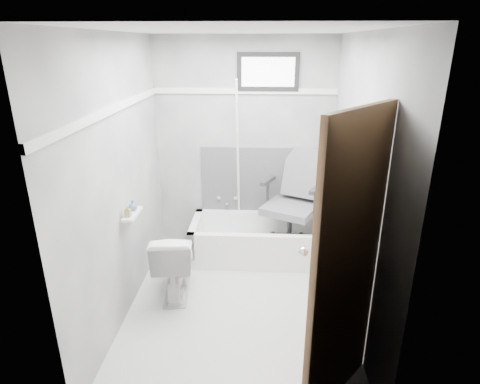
# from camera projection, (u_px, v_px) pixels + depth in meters

# --- Properties ---
(floor) EXTENTS (2.60, 2.60, 0.00)m
(floor) POSITION_uv_depth(u_px,v_px,m) (238.00, 304.00, 3.77)
(floor) COLOR silver
(floor) RESTS_ON ground
(ceiling) EXTENTS (2.60, 2.60, 0.00)m
(ceiling) POSITION_uv_depth(u_px,v_px,m) (238.00, 30.00, 2.93)
(ceiling) COLOR silver
(ceiling) RESTS_ON floor
(wall_back) EXTENTS (2.00, 0.02, 2.40)m
(wall_back) POSITION_uv_depth(u_px,v_px,m) (244.00, 146.00, 4.57)
(wall_back) COLOR slate
(wall_back) RESTS_ON floor
(wall_front) EXTENTS (2.00, 0.02, 2.40)m
(wall_front) POSITION_uv_depth(u_px,v_px,m) (224.00, 265.00, 2.14)
(wall_front) COLOR slate
(wall_front) RESTS_ON floor
(wall_left) EXTENTS (0.02, 2.60, 2.40)m
(wall_left) POSITION_uv_depth(u_px,v_px,m) (120.00, 182.00, 3.40)
(wall_left) COLOR slate
(wall_left) RESTS_ON floor
(wall_right) EXTENTS (0.02, 2.60, 2.40)m
(wall_right) POSITION_uv_depth(u_px,v_px,m) (359.00, 186.00, 3.31)
(wall_right) COLOR slate
(wall_right) RESTS_ON floor
(bathtub) EXTENTS (1.50, 0.70, 0.42)m
(bathtub) POSITION_uv_depth(u_px,v_px,m) (258.00, 239.00, 4.56)
(bathtub) COLOR white
(bathtub) RESTS_ON floor
(office_chair) EXTENTS (0.85, 0.85, 1.10)m
(office_chair) POSITION_uv_depth(u_px,v_px,m) (291.00, 201.00, 4.41)
(office_chair) COLOR #5B5C60
(office_chair) RESTS_ON bathtub
(toilet) EXTENTS (0.45, 0.72, 0.67)m
(toilet) POSITION_uv_depth(u_px,v_px,m) (175.00, 262.00, 3.84)
(toilet) COLOR white
(toilet) RESTS_ON floor
(door) EXTENTS (0.78, 0.78, 2.00)m
(door) POSITION_uv_depth(u_px,v_px,m) (404.00, 300.00, 2.18)
(door) COLOR #52331E
(door) RESTS_ON floor
(window) EXTENTS (0.66, 0.04, 0.40)m
(window) POSITION_uv_depth(u_px,v_px,m) (268.00, 72.00, 4.26)
(window) COLOR black
(window) RESTS_ON wall_back
(backerboard) EXTENTS (1.50, 0.02, 0.78)m
(backerboard) POSITION_uv_depth(u_px,v_px,m) (265.00, 180.00, 4.69)
(backerboard) COLOR #4C4C4F
(backerboard) RESTS_ON wall_back
(trim_back) EXTENTS (2.00, 0.02, 0.06)m
(trim_back) POSITION_uv_depth(u_px,v_px,m) (245.00, 91.00, 4.34)
(trim_back) COLOR white
(trim_back) RESTS_ON wall_back
(trim_left) EXTENTS (0.02, 2.60, 0.06)m
(trim_left) POSITION_uv_depth(u_px,v_px,m) (114.00, 109.00, 3.19)
(trim_left) COLOR white
(trim_left) RESTS_ON wall_left
(pole) EXTENTS (0.02, 0.57, 1.88)m
(pole) POSITION_uv_depth(u_px,v_px,m) (238.00, 165.00, 4.40)
(pole) COLOR white
(pole) RESTS_ON bathtub
(shelf) EXTENTS (0.10, 0.32, 0.02)m
(shelf) POSITION_uv_depth(u_px,v_px,m) (132.00, 214.00, 3.52)
(shelf) COLOR silver
(shelf) RESTS_ON wall_left
(soap_bottle_a) EXTENTS (0.05, 0.05, 0.10)m
(soap_bottle_a) POSITION_uv_depth(u_px,v_px,m) (128.00, 211.00, 3.42)
(soap_bottle_a) COLOR olive
(soap_bottle_a) RESTS_ON shelf
(soap_bottle_b) EXTENTS (0.11, 0.11, 0.10)m
(soap_bottle_b) POSITION_uv_depth(u_px,v_px,m) (133.00, 205.00, 3.55)
(soap_bottle_b) COLOR slate
(soap_bottle_b) RESTS_ON shelf
(faucet) EXTENTS (0.26, 0.10, 0.16)m
(faucet) POSITION_uv_depth(u_px,v_px,m) (227.00, 200.00, 4.78)
(faucet) COLOR silver
(faucet) RESTS_ON wall_back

